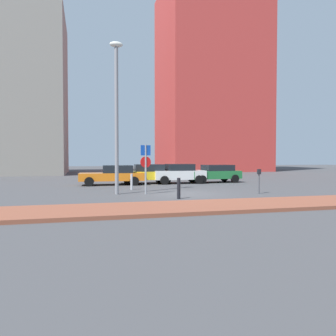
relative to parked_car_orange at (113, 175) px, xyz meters
The scene contains 13 objects.
ground_plane 7.61m from the parked_car_orange, 64.67° to the right, with size 120.00×120.00×0.00m, color #424244.
sidewalk_brick 12.32m from the parked_car_orange, 74.73° to the right, with size 40.00×3.01×0.14m, color brown.
parked_car_orange is the anchor object (origin of this frame).
parked_car_yellow 2.68m from the parked_car_orange, 14.84° to the left, with size 4.25×2.25×1.47m.
parked_car_white 4.99m from the parked_car_orange, ahead, with size 3.92×1.89×1.48m.
parked_car_green 8.01m from the parked_car_orange, ahead, with size 4.24×2.17×1.40m.
parking_sign_post 6.59m from the parked_car_orange, 79.68° to the right, with size 0.60×0.13×2.66m.
parking_meter 10.58m from the parked_car_orange, 47.16° to the right, with size 0.18×0.14×1.35m.
street_lamp 7.27m from the parked_car_orange, 93.21° to the right, with size 0.70×0.36×8.12m.
traffic_bollard_near 9.12m from the parked_car_orange, 75.27° to the right, with size 0.17×0.17×1.01m, color black.
traffic_bollard_mid 3.95m from the parked_car_orange, 78.76° to the right, with size 0.14×0.14×0.99m, color #B7B7BC.
building_colorful_midrise 31.07m from the parked_car_orange, 54.09° to the left, with size 14.55×12.53×27.02m, color #BF3833.
building_under_construction 23.65m from the parked_car_orange, 119.35° to the left, with size 13.24×11.76×19.29m, color gray.
Camera 1 is at (-5.31, -16.95, 1.97)m, focal length 35.11 mm.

